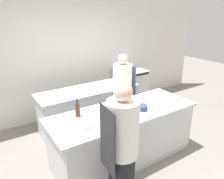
# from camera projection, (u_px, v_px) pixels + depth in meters

# --- Properties ---
(ground_plane) EXTENTS (16.00, 16.00, 0.00)m
(ground_plane) POSITION_uv_depth(u_px,v_px,m) (123.00, 157.00, 3.78)
(ground_plane) COLOR gray
(wall_back) EXTENTS (8.00, 0.06, 2.80)m
(wall_back) POSITION_uv_depth(u_px,v_px,m) (69.00, 56.00, 4.96)
(wall_back) COLOR silver
(wall_back) RESTS_ON ground_plane
(prep_counter) EXTENTS (2.44, 0.91, 0.88)m
(prep_counter) POSITION_uv_depth(u_px,v_px,m) (124.00, 134.00, 3.62)
(prep_counter) COLOR silver
(prep_counter) RESTS_ON ground_plane
(pass_counter) EXTENTS (2.08, 0.70, 0.88)m
(pass_counter) POSITION_uv_depth(u_px,v_px,m) (89.00, 109.00, 4.56)
(pass_counter) COLOR silver
(pass_counter) RESTS_ON ground_plane
(oven_range) EXTENTS (0.72, 0.71, 0.95)m
(oven_range) POSITION_uv_depth(u_px,v_px,m) (130.00, 87.00, 5.72)
(oven_range) COLOR silver
(oven_range) RESTS_ON ground_plane
(chef_at_prep_near) EXTENTS (0.41, 0.39, 1.68)m
(chef_at_prep_near) POSITION_uv_depth(u_px,v_px,m) (122.00, 150.00, 2.58)
(chef_at_prep_near) COLOR black
(chef_at_prep_near) RESTS_ON ground_plane
(chef_at_stove) EXTENTS (0.39, 0.38, 1.63)m
(chef_at_stove) POSITION_uv_depth(u_px,v_px,m) (122.00, 95.00, 4.26)
(chef_at_stove) COLOR black
(chef_at_stove) RESTS_ON ground_plane
(bottle_olive_oil) EXTENTS (0.07, 0.07, 0.28)m
(bottle_olive_oil) POSITION_uv_depth(u_px,v_px,m) (78.00, 110.00, 3.25)
(bottle_olive_oil) COLOR #5B2319
(bottle_olive_oil) RESTS_ON prep_counter
(bottle_vinegar) EXTENTS (0.06, 0.06, 0.26)m
(bottle_vinegar) POSITION_uv_depth(u_px,v_px,m) (127.00, 103.00, 3.51)
(bottle_vinegar) COLOR #B2A84C
(bottle_vinegar) RESTS_ON prep_counter
(bottle_wine) EXTENTS (0.09, 0.09, 0.21)m
(bottle_wine) POSITION_uv_depth(u_px,v_px,m) (121.00, 118.00, 3.05)
(bottle_wine) COLOR silver
(bottle_wine) RESTS_ON prep_counter
(bowl_mixing_large) EXTENTS (0.17, 0.17, 0.07)m
(bowl_mixing_large) POSITION_uv_depth(u_px,v_px,m) (84.00, 125.00, 2.98)
(bowl_mixing_large) COLOR white
(bowl_mixing_large) RESTS_ON prep_counter
(bowl_prep_small) EXTENTS (0.26, 0.26, 0.09)m
(bowl_prep_small) POSITION_uv_depth(u_px,v_px,m) (114.00, 103.00, 3.62)
(bowl_prep_small) COLOR white
(bowl_prep_small) RESTS_ON prep_counter
(bowl_ceramic_blue) EXTENTS (0.19, 0.19, 0.08)m
(bowl_ceramic_blue) POSITION_uv_depth(u_px,v_px,m) (141.00, 107.00, 3.48)
(bowl_ceramic_blue) COLOR navy
(bowl_ceramic_blue) RESTS_ON prep_counter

